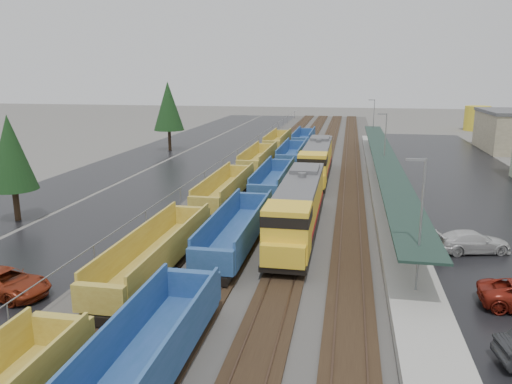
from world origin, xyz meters
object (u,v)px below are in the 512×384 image
well_string_blue (259,202)px  storage_tank (477,118)px  parked_car_east_c (472,242)px  well_string_yellow (199,215)px  parked_car_west_c (5,283)px  locomotive_lead (298,208)px  locomotive_trail (317,161)px

well_string_blue → storage_tank: bearing=65.0°
storage_tank → parked_car_east_c: 83.12m
well_string_yellow → parked_car_west_c: well_string_yellow is taller
locomotive_lead → well_string_blue: bearing=126.7°
parked_car_east_c → locomotive_lead: bearing=70.5°
storage_tank → parked_car_west_c: size_ratio=0.99×
locomotive_lead → storage_tank: storage_tank is taller
well_string_blue → storage_tank: size_ratio=19.02×
locomotive_trail → well_string_blue: size_ratio=0.19×
locomotive_trail → well_string_yellow: locomotive_trail is taller
well_string_yellow → well_string_blue: (4.00, 4.98, 0.03)m
well_string_blue → parked_car_west_c: size_ratio=18.82×
locomotive_trail → parked_car_east_c: bearing=-60.7°
parked_car_west_c → parked_car_east_c: size_ratio=1.04×
locomotive_lead → locomotive_trail: same height
storage_tank → parked_car_west_c: bearing=-116.2°
locomotive_trail → storage_tank: bearing=62.4°
well_string_blue → parked_car_east_c: size_ratio=19.50×
locomotive_trail → parked_car_east_c: locomotive_trail is taller
well_string_blue → parked_car_east_c: well_string_blue is taller
storage_tank → parked_car_west_c: 104.01m
locomotive_lead → storage_tank: (30.80, 79.97, 0.32)m
parked_car_west_c → locomotive_lead: bearing=-37.5°
locomotive_trail → storage_tank: 66.53m
locomotive_lead → well_string_blue: (-4.00, 5.38, -1.10)m
locomotive_lead → well_string_yellow: locomotive_lead is taller
well_string_yellow → storage_tank: 88.54m
well_string_blue → parked_car_west_c: bearing=-120.8°
storage_tank → parked_car_east_c: storage_tank is taller
well_string_yellow → parked_car_east_c: 20.41m
storage_tank → parked_car_east_c: size_ratio=1.02×
well_string_blue → storage_tank: (34.80, 74.60, 1.42)m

